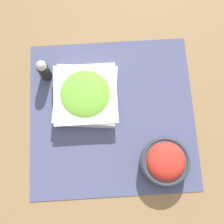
# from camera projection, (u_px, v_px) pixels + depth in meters

# --- Properties ---
(ground_plane) EXTENTS (3.00, 3.00, 0.00)m
(ground_plane) POSITION_uv_depth(u_px,v_px,m) (112.00, 115.00, 0.92)
(ground_plane) COLOR olive
(placemat) EXTENTS (0.48, 0.47, 0.00)m
(placemat) POSITION_uv_depth(u_px,v_px,m) (112.00, 115.00, 0.92)
(placemat) COLOR #474C70
(placemat) RESTS_ON ground_plane
(lettuce_bowl) EXTENTS (0.20, 0.20, 0.06)m
(lettuce_bowl) POSITION_uv_depth(u_px,v_px,m) (86.00, 95.00, 0.91)
(lettuce_bowl) COLOR white
(lettuce_bowl) RESTS_ON placemat
(tomato_bowl) EXTENTS (0.13, 0.13, 0.08)m
(tomato_bowl) POSITION_uv_depth(u_px,v_px,m) (165.00, 162.00, 0.85)
(tomato_bowl) COLOR #333842
(tomato_bowl) RESTS_ON placemat
(pepper_shaker) EXTENTS (0.03, 0.03, 0.09)m
(pepper_shaker) POSITION_uv_depth(u_px,v_px,m) (44.00, 70.00, 0.91)
(pepper_shaker) COLOR black
(pepper_shaker) RESTS_ON placemat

